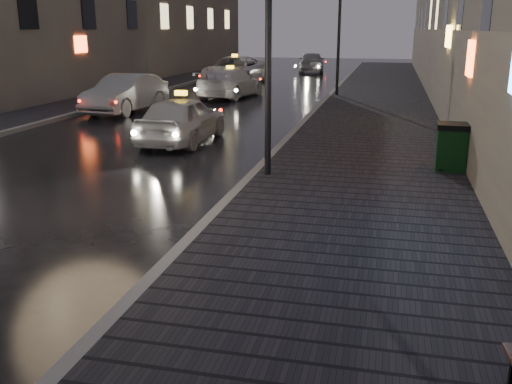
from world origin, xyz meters
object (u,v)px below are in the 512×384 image
(car_left_mid, at_px, (126,93))
(taxi_far, at_px, (235,70))
(lamp_near, at_px, (269,16))
(car_far, at_px, (312,62))
(taxi_mid, at_px, (230,83))
(taxi_near, at_px, (182,119))
(lamp_far, at_px, (339,23))
(trash_bin, at_px, (451,146))

(car_left_mid, distance_m, taxi_far, 12.41)
(lamp_near, xyz_separation_m, car_far, (-3.41, 31.88, -2.71))
(taxi_far, bearing_deg, taxi_mid, -73.02)
(taxi_near, height_order, taxi_mid, taxi_mid)
(car_far, bearing_deg, car_left_mid, 72.62)
(taxi_near, bearing_deg, lamp_far, -104.27)
(trash_bin, distance_m, taxi_far, 22.79)
(taxi_far, bearing_deg, lamp_far, -36.40)
(trash_bin, xyz_separation_m, car_far, (-7.36, 30.53, 0.09))
(lamp_far, bearing_deg, trash_bin, -74.91)
(lamp_near, bearing_deg, taxi_near, 132.22)
(taxi_far, bearing_deg, car_far, 76.42)
(taxi_near, distance_m, taxi_mid, 11.40)
(taxi_far, relative_size, car_far, 1.29)
(trash_bin, relative_size, car_far, 0.23)
(car_far, bearing_deg, taxi_near, 83.59)
(trash_bin, distance_m, car_far, 31.40)
(trash_bin, height_order, taxi_far, taxi_far)
(lamp_near, relative_size, car_far, 1.15)
(lamp_far, relative_size, car_far, 1.15)
(taxi_mid, height_order, car_far, car_far)
(taxi_near, relative_size, taxi_mid, 0.85)
(lamp_near, bearing_deg, lamp_far, 90.00)
(trash_bin, xyz_separation_m, taxi_mid, (-9.00, 13.63, 0.00))
(car_left_mid, bearing_deg, car_far, 83.89)
(lamp_far, bearing_deg, taxi_mid, -168.55)
(taxi_near, height_order, car_far, car_far)
(lamp_far, distance_m, taxi_far, 9.04)
(lamp_near, xyz_separation_m, lamp_far, (0.00, 16.00, 0.00))
(lamp_near, xyz_separation_m, taxi_near, (-3.36, 3.70, -2.80))
(lamp_near, xyz_separation_m, taxi_mid, (-5.05, 14.98, -2.80))
(car_far, bearing_deg, taxi_mid, 77.95)
(trash_bin, xyz_separation_m, taxi_near, (-7.31, 2.35, 0.00))
(taxi_mid, bearing_deg, car_left_mid, 72.80)
(trash_bin, relative_size, taxi_near, 0.26)
(lamp_near, height_order, taxi_near, lamp_near)
(car_left_mid, bearing_deg, lamp_near, -45.04)
(taxi_near, distance_m, taxi_far, 18.14)
(taxi_near, xyz_separation_m, taxi_mid, (-1.69, 11.27, 0.00))
(lamp_far, bearing_deg, car_far, 102.13)
(taxi_far, bearing_deg, car_left_mid, -91.73)
(lamp_near, distance_m, taxi_near, 5.73)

